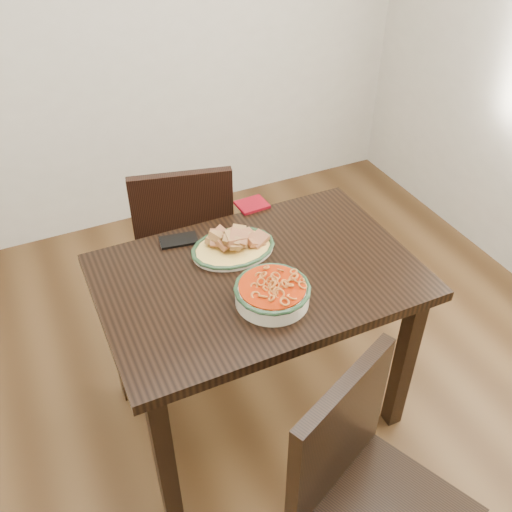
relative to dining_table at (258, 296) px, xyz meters
name	(u,v)px	position (x,y,z in m)	size (l,w,h in m)	color
floor	(249,436)	(-0.10, -0.12, -0.64)	(3.50, 3.50, 0.00)	#3E2713
dining_table	(258,296)	(0.00, 0.00, 0.00)	(1.11, 0.74, 0.75)	black
chair_far	(184,237)	(-0.07, 0.64, -0.14)	(0.50, 0.50, 0.89)	black
chair_near	(365,490)	(-0.01, -0.73, -0.14)	(0.55, 0.55, 0.89)	black
fish_plate	(233,241)	(-0.03, 0.15, 0.15)	(0.31, 0.24, 0.11)	beige
noodle_bowl	(272,291)	(-0.02, -0.15, 0.15)	(0.25, 0.25, 0.08)	beige
smartphone	(179,240)	(-0.19, 0.29, 0.11)	(0.14, 0.07, 0.01)	black
napkin	(252,205)	(0.16, 0.39, 0.12)	(0.12, 0.10, 0.01)	maroon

